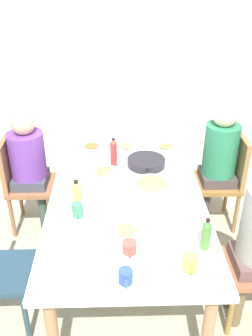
{
  "coord_description": "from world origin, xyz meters",
  "views": [
    {
      "loc": [
        2.37,
        -0.07,
        2.26
      ],
      "look_at": [
        0.0,
        0.0,
        0.91
      ],
      "focal_mm": 40.23,
      "sensor_mm": 36.0,
      "label": 1
    }
  ],
  "objects_px": {
    "cup_0": "(111,179)",
    "serving_pan": "(146,162)",
    "chair_1": "(226,176)",
    "cup_4": "(130,247)",
    "bottle_1": "(77,193)",
    "bottle_0": "(206,235)",
    "dining_table": "(126,193)",
    "chair_2": "(22,179)",
    "person_2": "(29,161)",
    "plate_3": "(125,147)",
    "plate_4": "(165,147)",
    "plate_2": "(104,172)",
    "cup_2": "(126,277)",
    "plate_1": "(126,231)",
    "cup_1": "(78,210)",
    "cup_3": "(190,263)",
    "bowl_0": "(152,188)",
    "cup_5": "(167,230)",
    "bottle_2": "(114,153)",
    "plate_0": "(91,147)",
    "person_1": "(219,155)"
  },
  "relations": [
    {
      "from": "bottle_0",
      "to": "bottle_1",
      "type": "bearing_deg",
      "value": -121.31
    },
    {
      "from": "plate_3",
      "to": "serving_pan",
      "type": "xyz_separation_m",
      "value": [
        0.32,
        0.16,
        0.02
      ]
    },
    {
      "from": "chair_1",
      "to": "plate_1",
      "type": "distance_m",
      "value": 1.46
    },
    {
      "from": "serving_pan",
      "to": "cup_0",
      "type": "xyz_separation_m",
      "value": [
        0.28,
        -0.29,
        0.01
      ]
    },
    {
      "from": "cup_1",
      "to": "cup_3",
      "type": "relative_size",
      "value": 0.91
    },
    {
      "from": "bowl_0",
      "to": "cup_1",
      "type": "height_order",
      "value": "bowl_0"
    },
    {
      "from": "chair_2",
      "to": "cup_2",
      "type": "bearing_deg",
      "value": 30.96
    },
    {
      "from": "cup_4",
      "to": "bottle_1",
      "type": "relative_size",
      "value": 0.64
    },
    {
      "from": "plate_2",
      "to": "bottle_0",
      "type": "bearing_deg",
      "value": 34.73
    },
    {
      "from": "cup_0",
      "to": "bottle_1",
      "type": "xyz_separation_m",
      "value": [
        0.24,
        -0.23,
        0.04
      ]
    },
    {
      "from": "chair_1",
      "to": "cup_0",
      "type": "xyz_separation_m",
      "value": [
        0.52,
        -1.03,
        0.3
      ]
    },
    {
      "from": "bottle_0",
      "to": "plate_2",
      "type": "bearing_deg",
      "value": -145.27
    },
    {
      "from": "cup_1",
      "to": "bottle_1",
      "type": "xyz_separation_m",
      "value": [
        -0.14,
        -0.01,
        0.04
      ]
    },
    {
      "from": "chair_2",
      "to": "cup_0",
      "type": "height_order",
      "value": "chair_2"
    },
    {
      "from": "bowl_0",
      "to": "bottle_0",
      "type": "bearing_deg",
      "value": 24.87
    },
    {
      "from": "plate_2",
      "to": "cup_5",
      "type": "relative_size",
      "value": 2.12
    },
    {
      "from": "person_2",
      "to": "cup_0",
      "type": "bearing_deg",
      "value": 54.16
    },
    {
      "from": "person_2",
      "to": "cup_3",
      "type": "bearing_deg",
      "value": 39.37
    },
    {
      "from": "plate_3",
      "to": "plate_4",
      "type": "xyz_separation_m",
      "value": [
        0.01,
        0.35,
        -0.0
      ]
    },
    {
      "from": "person_2",
      "to": "bowl_0",
      "type": "distance_m",
      "value": 1.22
    },
    {
      "from": "plate_0",
      "to": "bottle_2",
      "type": "xyz_separation_m",
      "value": [
        0.32,
        0.2,
        0.1
      ]
    },
    {
      "from": "chair_2",
      "to": "cup_4",
      "type": "relative_size",
      "value": 7.56
    },
    {
      "from": "serving_pan",
      "to": "cup_2",
      "type": "height_order",
      "value": "cup_2"
    },
    {
      "from": "bowl_0",
      "to": "bottle_0",
      "type": "height_order",
      "value": "bottle_0"
    },
    {
      "from": "serving_pan",
      "to": "bottle_2",
      "type": "xyz_separation_m",
      "value": [
        -0.01,
        -0.26,
        0.09
      ]
    },
    {
      "from": "plate_2",
      "to": "cup_0",
      "type": "relative_size",
      "value": 2.23
    },
    {
      "from": "chair_1",
      "to": "bowl_0",
      "type": "distance_m",
      "value": 1.05
    },
    {
      "from": "cup_2",
      "to": "plate_1",
      "type": "bearing_deg",
      "value": 178.22
    },
    {
      "from": "plate_4",
      "to": "cup_2",
      "type": "bearing_deg",
      "value": -14.22
    },
    {
      "from": "plate_1",
      "to": "cup_4",
      "type": "bearing_deg",
      "value": 6.17
    },
    {
      "from": "cup_0",
      "to": "serving_pan",
      "type": "bearing_deg",
      "value": 134.47
    },
    {
      "from": "plate_4",
      "to": "cup_4",
      "type": "xyz_separation_m",
      "value": [
        1.32,
        -0.36,
        0.02
      ]
    },
    {
      "from": "cup_1",
      "to": "cup_4",
      "type": "height_order",
      "value": "cup_1"
    },
    {
      "from": "cup_1",
      "to": "bottle_0",
      "type": "height_order",
      "value": "bottle_0"
    },
    {
      "from": "bowl_0",
      "to": "cup_5",
      "type": "bearing_deg",
      "value": 7.57
    },
    {
      "from": "plate_2",
      "to": "serving_pan",
      "type": "relative_size",
      "value": 0.53
    },
    {
      "from": "chair_2",
      "to": "cup_4",
      "type": "height_order",
      "value": "chair_2"
    },
    {
      "from": "person_2",
      "to": "plate_4",
      "type": "height_order",
      "value": "person_2"
    },
    {
      "from": "chair_2",
      "to": "plate_4",
      "type": "xyz_separation_m",
      "value": [
        -0.06,
        1.28,
        0.27
      ]
    },
    {
      "from": "chair_2",
      "to": "plate_3",
      "type": "relative_size",
      "value": 3.87
    },
    {
      "from": "cup_5",
      "to": "person_2",
      "type": "bearing_deg",
      "value": -136.22
    },
    {
      "from": "person_1",
      "to": "bottle_0",
      "type": "height_order",
      "value": "person_1"
    },
    {
      "from": "chair_2",
      "to": "person_2",
      "type": "height_order",
      "value": "person_2"
    },
    {
      "from": "plate_4",
      "to": "serving_pan",
      "type": "relative_size",
      "value": 0.42
    },
    {
      "from": "cup_3",
      "to": "cup_4",
      "type": "height_order",
      "value": "cup_3"
    },
    {
      "from": "dining_table",
      "to": "bottle_1",
      "type": "bearing_deg",
      "value": -56.63
    },
    {
      "from": "dining_table",
      "to": "serving_pan",
      "type": "distance_m",
      "value": 0.36
    },
    {
      "from": "cup_2",
      "to": "cup_4",
      "type": "relative_size",
      "value": 0.93
    },
    {
      "from": "person_2",
      "to": "plate_4",
      "type": "relative_size",
      "value": 5.56
    },
    {
      "from": "plate_2",
      "to": "cup_2",
      "type": "xyz_separation_m",
      "value": [
        1.12,
        0.14,
        0.03
      ]
    }
  ]
}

